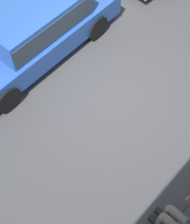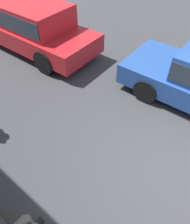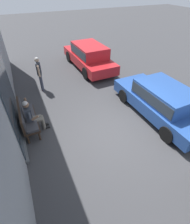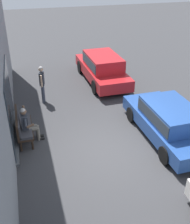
% 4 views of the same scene
% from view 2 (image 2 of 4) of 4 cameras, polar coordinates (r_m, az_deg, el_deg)
% --- Properties ---
extents(ground_plane, '(60.00, 60.00, 0.00)m').
position_cam_2_polar(ground_plane, '(4.56, 21.50, -15.17)').
color(ground_plane, '#38383A').
extents(parked_car_far, '(4.75, 1.92, 1.48)m').
position_cam_2_polar(parked_car_far, '(7.71, -16.50, 21.14)').
color(parked_car_far, red).
rests_on(parked_car_far, ground_plane).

